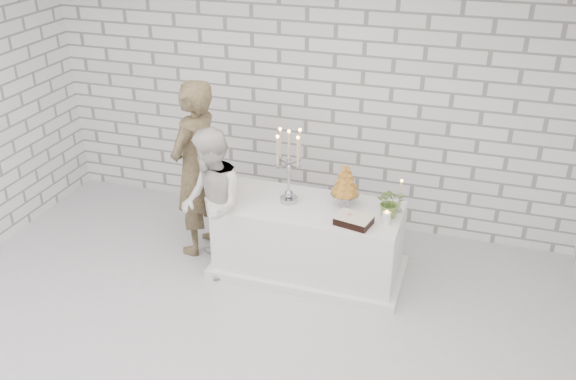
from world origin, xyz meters
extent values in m
cube|color=silver|center=(0.00, 0.00, 0.00)|extent=(6.00, 5.00, 0.01)
cube|color=white|center=(0.00, 2.50, 1.50)|extent=(6.00, 0.01, 3.00)
cube|color=white|center=(0.38, 1.36, 0.38)|extent=(1.80, 0.80, 0.75)
imported|color=#483B26|center=(-0.86, 1.43, 0.94)|extent=(0.56, 0.75, 1.88)
imported|color=white|center=(-0.52, 1.06, 0.77)|extent=(0.89, 0.94, 1.54)
cube|color=black|center=(0.87, 1.14, 0.79)|extent=(0.36, 0.29, 0.08)
cylinder|color=white|center=(1.16, 1.24, 0.81)|extent=(0.09, 0.09, 0.12)
cylinder|color=beige|center=(1.23, 1.52, 0.91)|extent=(0.06, 0.06, 0.32)
imported|color=#4C823D|center=(1.16, 1.40, 0.90)|extent=(0.32, 0.29, 0.30)
camera|label=1|loc=(1.85, -3.82, 3.65)|focal=39.00mm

